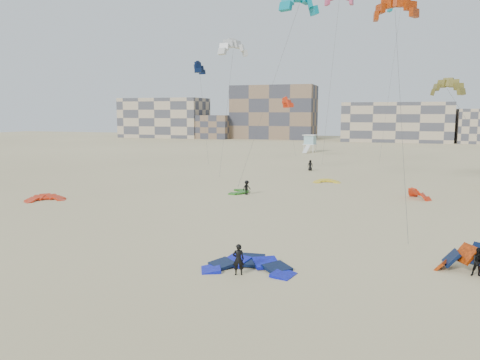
% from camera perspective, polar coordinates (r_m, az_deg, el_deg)
% --- Properties ---
extents(ground, '(320.00, 320.00, 0.00)m').
position_cam_1_polar(ground, '(27.39, -2.96, -10.84)').
color(ground, beige).
rests_on(ground, ground).
extents(kite_ground_blue, '(5.29, 5.52, 1.65)m').
position_cam_1_polar(kite_ground_blue, '(27.30, 1.03, -10.90)').
color(kite_ground_blue, '#0D21E6').
rests_on(kite_ground_blue, ground).
extents(kite_ground_orange, '(6.06, 6.05, 4.37)m').
position_cam_1_polar(kite_ground_orange, '(29.31, 26.62, -10.44)').
color(kite_ground_orange, '#EA450A').
rests_on(kite_ground_orange, ground).
extents(kite_ground_red, '(5.51, 5.54, 1.87)m').
position_cam_1_polar(kite_ground_red, '(51.99, -22.63, -2.32)').
color(kite_ground_red, red).
rests_on(kite_ground_red, ground).
extents(kite_ground_green, '(3.64, 3.46, 0.61)m').
position_cam_1_polar(kite_ground_green, '(52.73, -0.18, -1.54)').
color(kite_ground_green, '#257A18').
rests_on(kite_ground_green, ground).
extents(kite_ground_red_far, '(4.00, 3.97, 2.97)m').
position_cam_1_polar(kite_ground_red_far, '(52.41, 20.95, -2.15)').
color(kite_ground_red_far, red).
rests_on(kite_ground_red_far, ground).
extents(kite_ground_yellow, '(3.81, 3.95, 1.18)m').
position_cam_1_polar(kite_ground_yellow, '(61.28, 10.52, -0.30)').
color(kite_ground_yellow, yellow).
rests_on(kite_ground_yellow, ground).
extents(kitesurfer_main, '(0.76, 0.65, 1.77)m').
position_cam_1_polar(kitesurfer_main, '(26.25, -0.20, -9.65)').
color(kitesurfer_main, black).
rests_on(kitesurfer_main, ground).
extents(kitesurfer_b, '(0.79, 0.62, 1.62)m').
position_cam_1_polar(kitesurfer_b, '(29.12, 27.12, -8.93)').
color(kitesurfer_b, black).
rests_on(kitesurfer_b, ground).
extents(kitesurfer_c, '(1.05, 1.17, 1.58)m').
position_cam_1_polar(kitesurfer_c, '(51.24, 0.83, -0.93)').
color(kitesurfer_c, black).
rests_on(kitesurfer_c, ground).
extents(kitesurfer_e, '(0.93, 0.73, 1.67)m').
position_cam_1_polar(kitesurfer_e, '(73.12, 8.56, 1.77)').
color(kitesurfer_e, black).
rests_on(kitesurfer_e, ground).
extents(kite_fly_teal_a, '(8.97, 6.18, 20.61)m').
position_cam_1_polar(kite_fly_teal_a, '(51.54, 7.26, 20.49)').
color(kite_fly_teal_a, '#0277A8').
rests_on(kite_fly_teal_a, ground).
extents(kite_fly_orange, '(4.66, 21.08, 18.74)m').
position_cam_1_polar(kite_fly_orange, '(49.28, 18.38, 19.08)').
color(kite_fly_orange, '#EA450A').
rests_on(kite_fly_orange, ground).
extents(kite_fly_grey, '(5.54, 6.87, 17.39)m').
position_cam_1_polar(kite_fly_grey, '(61.59, -0.82, 15.66)').
color(kite_fly_grey, white).
rests_on(kite_fly_grey, ground).
extents(kite_fly_olive, '(8.49, 8.56, 12.14)m').
position_cam_1_polar(kite_fly_olive, '(61.52, 23.94, 10.14)').
color(kite_fly_olive, olive).
rests_on(kite_fly_olive, ground).
extents(kite_fly_navy, '(6.72, 9.67, 16.54)m').
position_cam_1_polar(kite_fly_navy, '(80.38, -4.97, 13.35)').
color(kite_fly_navy, '#071937').
rests_on(kite_fly_navy, ground).
extents(kite_fly_teal_b, '(4.51, 11.85, 27.10)m').
position_cam_1_polar(kite_fly_teal_b, '(88.07, 19.04, 19.41)').
color(kite_fly_teal_b, '#0277A8').
rests_on(kite_fly_teal_b, ground).
extents(kite_fly_red, '(5.25, 5.36, 11.28)m').
position_cam_1_polar(kite_fly_red, '(89.42, 5.80, 9.29)').
color(kite_fly_red, red).
rests_on(kite_fly_red, ground).
extents(lifeguard_tower_far, '(3.19, 5.64, 3.97)m').
position_cam_1_polar(lifeguard_tower_far, '(107.27, 8.53, 4.41)').
color(lifeguard_tower_far, white).
rests_on(lifeguard_tower_far, ground).
extents(condo_west_a, '(30.00, 15.00, 14.00)m').
position_cam_1_polar(condo_west_a, '(173.38, -9.22, 7.48)').
color(condo_west_a, tan).
rests_on(condo_west_a, ground).
extents(condo_west_b, '(28.00, 14.00, 18.00)m').
position_cam_1_polar(condo_west_b, '(162.97, 4.17, 8.23)').
color(condo_west_b, '#7C624B').
rests_on(condo_west_b, ground).
extents(condo_mid, '(32.00, 16.00, 12.00)m').
position_cam_1_polar(condo_mid, '(154.17, 18.47, 6.72)').
color(condo_mid, tan).
rests_on(condo_mid, ground).
extents(condo_fill_left, '(12.00, 10.00, 8.00)m').
position_cam_1_polar(condo_fill_left, '(163.38, -3.23, 6.48)').
color(condo_fill_left, '#7C624B').
rests_on(condo_fill_left, ground).
extents(condo_fill_right, '(10.00, 10.00, 10.00)m').
position_cam_1_polar(condo_fill_right, '(153.87, 26.71, 5.89)').
color(condo_fill_right, tan).
rests_on(condo_fill_right, ground).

